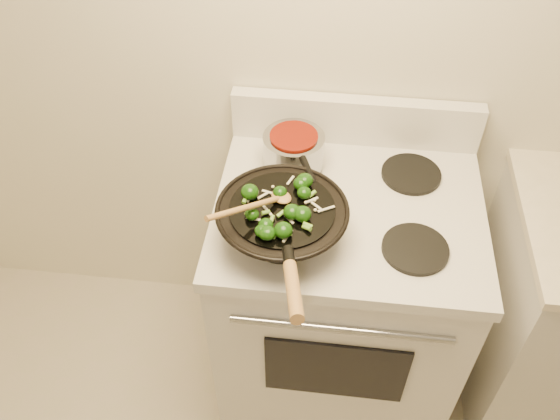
# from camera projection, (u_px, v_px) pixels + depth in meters

# --- Properties ---
(stove) EXTENTS (0.78, 0.67, 1.08)m
(stove) POSITION_uv_depth(u_px,v_px,m) (339.00, 297.00, 2.04)
(stove) COLOR silver
(stove) RESTS_ON ground
(wok) EXTENTS (0.35, 0.58, 0.21)m
(wok) POSITION_uv_depth(u_px,v_px,m) (282.00, 222.00, 1.57)
(wok) COLOR black
(wok) RESTS_ON stove
(stirfry) EXTENTS (0.25, 0.25, 0.04)m
(stirfry) POSITION_uv_depth(u_px,v_px,m) (281.00, 209.00, 1.51)
(stirfry) COLOR #113608
(stirfry) RESTS_ON wok
(wooden_spoon) EXTENTS (0.20, 0.23, 0.11)m
(wooden_spoon) POSITION_uv_depth(u_px,v_px,m) (261.00, 203.00, 1.50)
(wooden_spoon) COLOR olive
(wooden_spoon) RESTS_ON wok
(saucepan) EXTENTS (0.19, 0.29, 0.11)m
(saucepan) POSITION_uv_depth(u_px,v_px,m) (294.00, 150.00, 1.78)
(saucepan) COLOR #999BA1
(saucepan) RESTS_ON stove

